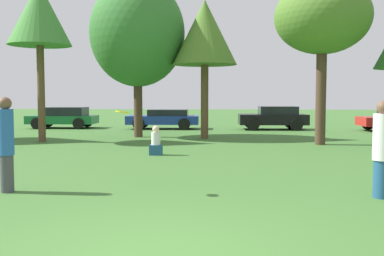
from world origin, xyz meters
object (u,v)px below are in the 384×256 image
Objects in this scene: tree_1 at (39,15)px; frisbee at (122,112)px; tree_4 at (322,18)px; parked_car_blue at (164,118)px; person_catcher at (383,149)px; parked_car_green at (64,117)px; parked_car_black at (274,117)px; tree_3 at (205,33)px; bystander_sitting at (156,143)px; tree_2 at (137,34)px; person_thrower at (6,143)px.

frisbee is at bearing -58.85° from tree_1.
tree_1 is at bearing 179.26° from tree_4.
person_catcher is at bearing 108.41° from parked_car_blue.
parked_car_green is 6.05m from parked_car_blue.
parked_car_black reaches higher than parked_car_blue.
tree_1 is 6.97m from tree_3.
tree_4 reaches higher than parked_car_green.
parked_car_blue reaches higher than bystander_sitting.
person_catcher is 18.28m from parked_car_blue.
frisbee is at bearing -121.45° from tree_4.
parked_car_green is at bearing 114.07° from frisbee.
bystander_sitting is at bearing 94.34° from parked_car_blue.
person_catcher is 17.06m from parked_car_black.
tree_4 reaches higher than bystander_sitting.
frisbee is 12.45m from tree_2.
parked_car_black reaches higher than bystander_sitting.
person_thrower is 12.51m from tree_2.
person_thrower is 1.03× the size of person_catcher.
tree_1 is 1.63× the size of parked_car_green.
frisbee is 0.04× the size of tree_3.
tree_1 reaches higher than parked_car_black.
person_catcher is 14.28m from tree_2.
tree_3 is at bearing 77.53° from bystander_sitting.
tree_4 is (7.92, 9.29, 3.91)m from person_thrower.
parked_car_blue is at bearing 87.17° from person_thrower.
tree_4 is 11.54m from parked_car_blue.
parked_car_black is at bearing -89.92° from person_catcher.
tree_1 reaches higher than person_thrower.
tree_2 is at bearing -60.11° from person_catcher.
parked_car_black is (3.65, 5.71, -3.96)m from tree_3.
parked_car_green is (-8.69, 5.87, -4.00)m from tree_3.
parked_car_green is (-7.69, 17.22, -0.92)m from frisbee.
person_thrower reaches higher than parked_car_blue.
tree_4 is 1.63× the size of parked_car_black.
tree_2 is at bearing 35.09° from parked_car_black.
tree_4 reaches higher than person_catcher.
tree_2 reaches higher than person_catcher.
tree_1 is 1.06× the size of tree_3.
parked_car_blue is at bearing 176.14° from parked_car_green.
tree_2 is 1.71× the size of parked_car_blue.
frisbee is at bearing 72.24° from parked_car_black.
parked_car_blue is (-7.29, 7.86, -4.26)m from tree_4.
tree_2 is at bearing 88.49° from person_thrower.
person_thrower is 0.29× the size of tree_4.
tree_2 reaches higher than frisbee.
parked_car_black is at bearing 36.76° from tree_1.
tree_4 is (5.91, 3.59, 4.49)m from bystander_sitting.
bystander_sitting is at bearing -102.47° from tree_3.
bystander_sitting is (2.02, 5.71, -0.58)m from person_thrower.
parked_car_blue is (0.64, 17.16, -0.35)m from person_thrower.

